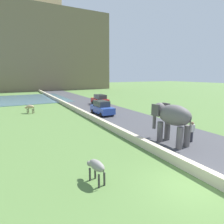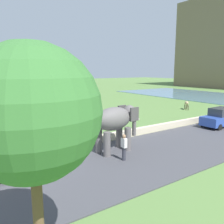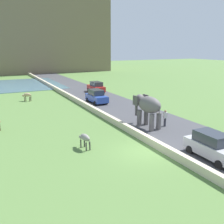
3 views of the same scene
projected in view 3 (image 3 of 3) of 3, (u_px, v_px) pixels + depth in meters
ground_plane at (144, 151)px, 18.31m from camera, size 220.00×220.00×0.00m
road_surface at (97, 97)px, 37.77m from camera, size 7.00×120.00×0.06m
barrier_wall at (77, 100)px, 34.32m from camera, size 0.40×110.00×0.59m
elephant at (148, 106)px, 23.25m from camera, size 1.66×3.53×2.99m
person_beside_elephant at (165, 118)px, 23.75m from camera, size 0.36×0.22×1.63m
car_silver at (213, 146)px, 16.94m from camera, size 1.88×4.04×1.80m
car_blue at (96, 96)px, 33.87m from camera, size 1.83×4.02×1.80m
car_red at (96, 87)px, 41.68m from camera, size 1.80×4.00×1.80m
cow_grey at (85, 138)px, 18.60m from camera, size 0.63×1.42×1.15m
cow_tan at (27, 95)px, 35.05m from camera, size 1.29×1.14×1.15m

